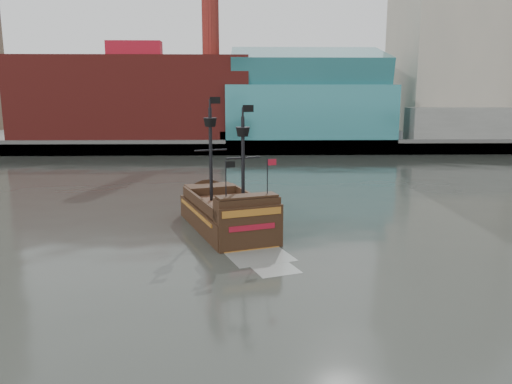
{
  "coord_description": "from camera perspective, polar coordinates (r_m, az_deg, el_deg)",
  "views": [
    {
      "loc": [
        -2.06,
        -23.9,
        10.53
      ],
      "look_at": [
        -1.18,
        9.04,
        4.0
      ],
      "focal_mm": 35.0,
      "sensor_mm": 36.0,
      "label": 1
    }
  ],
  "objects": [
    {
      "name": "ground",
      "position": [
        26.2,
        3.19,
        -12.51
      ],
      "size": [
        400.0,
        400.0,
        0.0
      ],
      "primitive_type": "plane",
      "color": "#282B26",
      "rests_on": "ground"
    },
    {
      "name": "promenade_far",
      "position": [
        116.31,
        -0.52,
        6.5
      ],
      "size": [
        220.0,
        60.0,
        2.0
      ],
      "primitive_type": "cube",
      "color": "slate",
      "rests_on": "ground"
    },
    {
      "name": "seawall",
      "position": [
        86.92,
        -0.17,
        5.11
      ],
      "size": [
        220.0,
        1.0,
        2.6
      ],
      "primitive_type": "cube",
      "color": "#4C4C49",
      "rests_on": "ground"
    },
    {
      "name": "skyline",
      "position": [
        109.61,
        2.41,
        18.55
      ],
      "size": [
        149.0,
        45.0,
        62.0
      ],
      "color": "brown",
      "rests_on": "promenade_far"
    },
    {
      "name": "pirate_ship",
      "position": [
        39.18,
        -3.34,
        -2.89
      ],
      "size": [
        9.01,
        15.34,
        11.02
      ],
      "rotation": [
        0.0,
        0.0,
        0.34
      ],
      "color": "black",
      "rests_on": "ground"
    }
  ]
}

